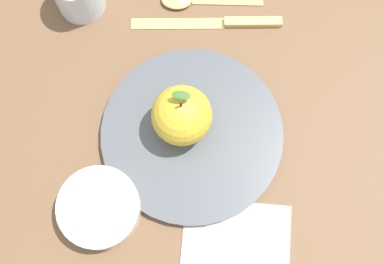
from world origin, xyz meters
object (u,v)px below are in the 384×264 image
Objects in this scene: apple at (182,116)px; linen_napkin at (236,244)px; side_bowl at (99,208)px; dinner_plate at (192,134)px; spoon at (187,0)px; knife at (221,23)px.

linen_napkin is at bearing -153.21° from apple.
side_bowl reaches higher than linen_napkin.
linen_napkin is at bearing -155.77° from dinner_plate.
apple is at bearing 49.84° from dinner_plate.
linen_napkin is at bearing -166.75° from spoon.
spoon is at bearing 13.25° from linen_napkin.
apple reaches higher than dinner_plate.
apple is at bearing -178.78° from spoon.
apple is 0.62× the size of spoon.
linen_napkin is at bearing -174.35° from knife.
side_bowl is 0.70× the size of spoon.
side_bowl is 0.76× the size of linen_napkin.
dinner_plate is at bearing 169.15° from knife.
side_bowl is 0.48× the size of knife.
side_bowl is at bearing 152.23° from knife.
dinner_plate is 1.12× the size of knife.
dinner_plate reaches higher than spoon.
side_bowl is 0.33m from knife.
dinner_plate is 1.63× the size of spoon.
apple reaches higher than knife.
spoon is at bearing 56.68° from knife.
knife is (0.29, -0.16, -0.02)m from side_bowl.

